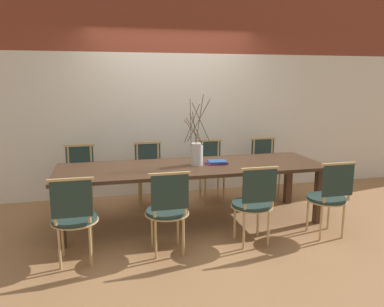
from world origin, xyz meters
name	(u,v)px	position (x,y,z in m)	size (l,w,h in m)	color
ground_plane	(192,221)	(0.00, 0.00, 0.00)	(16.00, 16.00, 0.00)	#9E7047
wall_rear	(171,90)	(0.00, 1.34, 1.60)	(12.00, 0.06, 3.20)	silver
dining_table	(192,171)	(0.00, 0.00, 0.65)	(3.25, 1.00, 0.72)	#422B1C
chair_near_leftend	(74,216)	(-1.35, -0.79, 0.48)	(0.45, 0.45, 0.89)	#233833
chair_near_left	(168,208)	(-0.44, -0.79, 0.48)	(0.45, 0.45, 0.89)	#233833
chair_near_center	(254,201)	(0.48, -0.79, 0.48)	(0.45, 0.45, 0.89)	#233833
chair_near_right	(329,195)	(1.39, -0.79, 0.48)	(0.45, 0.45, 0.89)	#233833
chair_far_leftend	(80,175)	(-1.37, 0.79, 0.48)	(0.45, 0.45, 0.89)	#233833
chair_far_left	(149,171)	(-0.43, 0.79, 0.48)	(0.45, 0.45, 0.89)	#233833
chair_far_center	(211,168)	(0.48, 0.79, 0.48)	(0.45, 0.45, 0.89)	#233833
chair_far_right	(266,165)	(1.35, 0.79, 0.48)	(0.45, 0.45, 0.89)	#233833
vase_centerpiece	(197,153)	(0.06, 0.02, 0.88)	(0.36, 0.36, 0.86)	silver
book_stack	(217,162)	(0.33, 0.03, 0.74)	(0.27, 0.20, 0.04)	#842D8C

